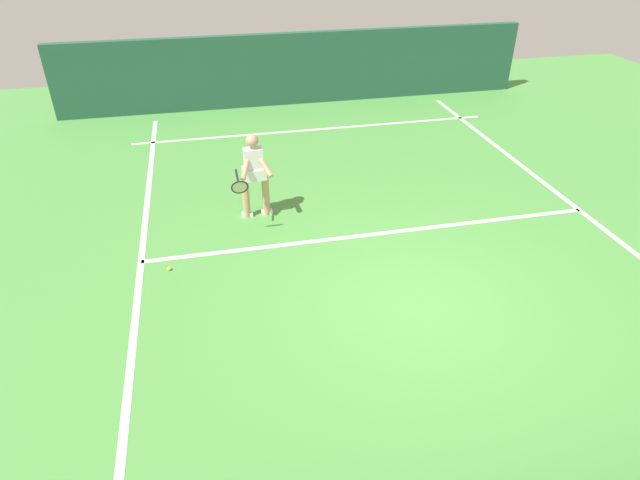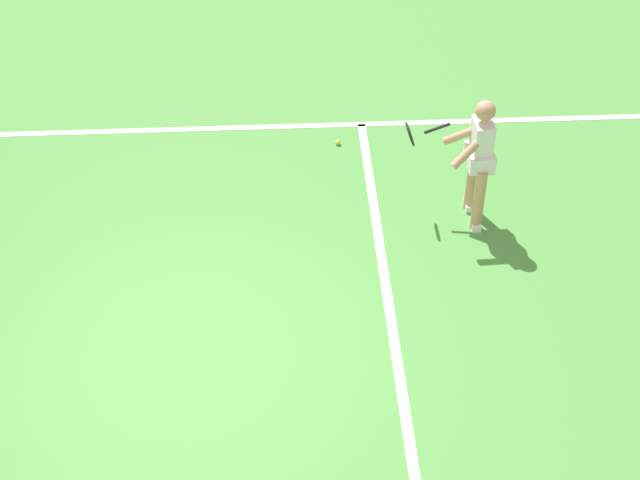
# 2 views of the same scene
# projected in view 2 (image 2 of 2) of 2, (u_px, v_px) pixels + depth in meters

# --- Properties ---
(ground_plane) EXTENTS (24.95, 24.95, 0.00)m
(ground_plane) POSITION_uv_depth(u_px,v_px,m) (194.00, 350.00, 9.60)
(ground_plane) COLOR #4C9342
(service_line_marking) EXTENTS (7.84, 0.10, 0.01)m
(service_line_marking) POSITION_uv_depth(u_px,v_px,m) (395.00, 343.00, 9.67)
(service_line_marking) COLOR white
(service_line_marking) RESTS_ON ground
(sideline_right_marking) EXTENTS (0.10, 17.20, 0.01)m
(sideline_right_marking) POSITION_uv_depth(u_px,v_px,m) (209.00, 129.00, 12.59)
(sideline_right_marking) COLOR white
(sideline_right_marking) RESTS_ON ground
(tennis_player) EXTENTS (0.76, 0.95, 1.55)m
(tennis_player) POSITION_uv_depth(u_px,v_px,m) (477.00, 157.00, 10.65)
(tennis_player) COLOR tan
(tennis_player) RESTS_ON ground
(tennis_ball_near) EXTENTS (0.07, 0.07, 0.07)m
(tennis_ball_near) POSITION_uv_depth(u_px,v_px,m) (338.00, 142.00, 12.30)
(tennis_ball_near) COLOR #D1E533
(tennis_ball_near) RESTS_ON ground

